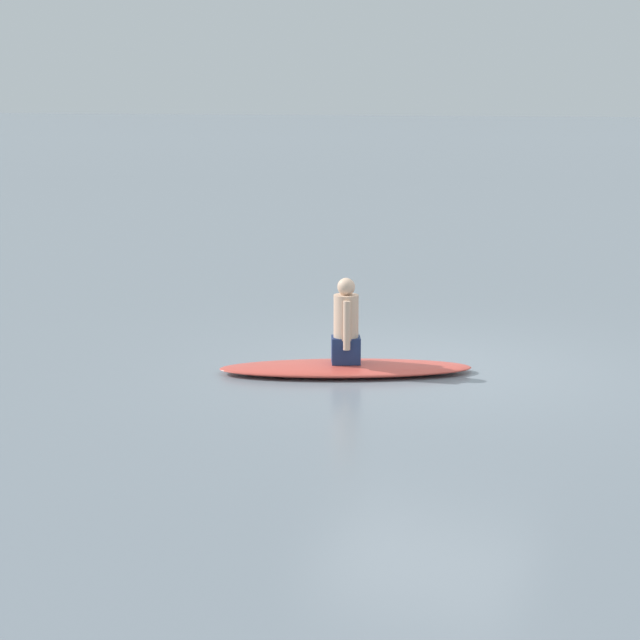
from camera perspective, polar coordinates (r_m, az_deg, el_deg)
The scene contains 3 objects.
ground_plane at distance 12.47m, azimuth 5.61°, elevation -2.47°, with size 400.00×400.00×0.00m, color gray.
surfboard at distance 12.12m, azimuth 1.36°, elevation -2.53°, with size 2.81×0.78×0.12m, color #D84C3F.
person_paddler at distance 12.01m, azimuth 1.37°, elevation -0.25°, with size 0.40×0.40×0.96m.
Camera 1 is at (11.32, 4.32, 2.98)m, focal length 61.22 mm.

